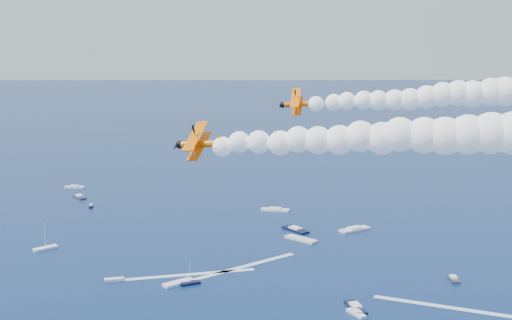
# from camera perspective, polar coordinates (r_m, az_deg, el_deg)

# --- Properties ---
(biplane_lead) EXTENTS (6.87, 8.59, 7.18)m
(biplane_lead) POSITION_cam_1_polar(r_m,az_deg,el_deg) (119.51, 3.58, 4.64)
(biplane_lead) COLOR #FB6405
(biplane_trail) EXTENTS (8.03, 9.67, 7.65)m
(biplane_trail) POSITION_cam_1_polar(r_m,az_deg,el_deg) (92.75, -4.60, 1.32)
(biplane_trail) COLOR #E46204
(smoke_trail_lead) EXTENTS (52.91, 8.37, 9.93)m
(smoke_trail_lead) POSITION_cam_1_polar(r_m,az_deg,el_deg) (120.15, 16.29, 5.21)
(smoke_trail_lead) COLOR white
(smoke_trail_trail) EXTENTS (53.49, 18.72, 9.93)m
(smoke_trail_trail) POSITION_cam_1_polar(r_m,az_deg,el_deg) (87.64, 11.97, 1.89)
(smoke_trail_trail) COLOR white
(spectator_boats) EXTENTS (226.36, 186.83, 0.70)m
(spectator_boats) POSITION_cam_1_polar(r_m,az_deg,el_deg) (213.95, 3.61, -8.34)
(spectator_boats) COLOR silver
(spectator_boats) RESTS_ON ground
(boat_wakes) EXTENTS (107.37, 45.40, 0.04)m
(boat_wakes) POSITION_cam_1_polar(r_m,az_deg,el_deg) (198.38, 2.62, -9.98)
(boat_wakes) COLOR white
(boat_wakes) RESTS_ON ground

